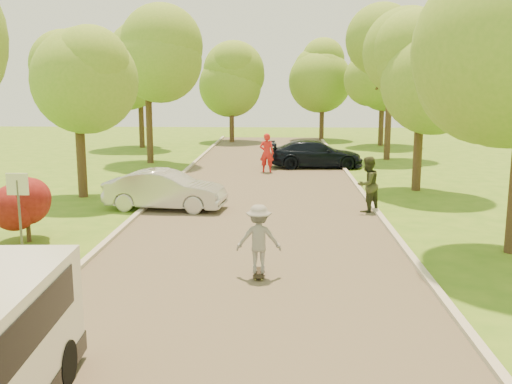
% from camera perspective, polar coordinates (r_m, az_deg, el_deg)
% --- Properties ---
extents(ground, '(100.00, 100.00, 0.00)m').
position_cam_1_polar(ground, '(10.62, -1.73, -13.37)').
color(ground, '#3F701A').
rests_on(ground, ground).
extents(road, '(8.00, 60.00, 0.01)m').
position_cam_1_polar(road, '(18.21, 0.09, -3.07)').
color(road, '#4C4438').
rests_on(road, ground).
extents(curb_left, '(0.18, 60.00, 0.12)m').
position_cam_1_polar(curb_left, '(18.80, -12.35, -2.71)').
color(curb_left, '#B2AD9E').
rests_on(curb_left, ground).
extents(curb_right, '(0.18, 60.00, 0.12)m').
position_cam_1_polar(curb_right, '(18.48, 12.76, -2.96)').
color(curb_right, '#B2AD9E').
rests_on(curb_right, ground).
extents(street_sign, '(0.55, 0.06, 2.17)m').
position_cam_1_polar(street_sign, '(15.40, -22.67, -0.50)').
color(street_sign, '#59595E').
rests_on(street_sign, ground).
extents(red_shrub, '(1.70, 1.70, 1.95)m').
position_cam_1_polar(red_shrub, '(17.03, -21.97, -1.05)').
color(red_shrub, '#382619').
rests_on(red_shrub, ground).
extents(tree_l_midb, '(4.30, 4.20, 6.62)m').
position_cam_1_polar(tree_l_midb, '(22.95, -17.05, 10.84)').
color(tree_l_midb, '#382619').
rests_on(tree_l_midb, ground).
extents(tree_l_far, '(4.92, 4.80, 7.79)m').
position_cam_1_polar(tree_l_far, '(32.48, -10.45, 12.49)').
color(tree_l_far, '#382619').
rests_on(tree_l_far, ground).
extents(tree_r_midb, '(4.51, 4.40, 7.01)m').
position_cam_1_polar(tree_r_midb, '(24.40, 16.71, 11.51)').
color(tree_r_midb, '#382619').
rests_on(tree_r_midb, ground).
extents(tree_r_far, '(5.33, 5.20, 8.34)m').
position_cam_1_polar(tree_r_far, '(34.33, 13.72, 12.87)').
color(tree_r_far, '#382619').
rests_on(tree_r_far, ground).
extents(tree_bg_a, '(5.12, 5.00, 7.72)m').
position_cam_1_polar(tree_bg_a, '(40.81, -11.26, 11.83)').
color(tree_bg_a, '#382619').
rests_on(tree_bg_a, ground).
extents(tree_bg_b, '(5.12, 5.00, 7.95)m').
position_cam_1_polar(tree_bg_b, '(42.36, 12.93, 12.02)').
color(tree_bg_b, '#382619').
rests_on(tree_bg_b, ground).
extents(tree_bg_c, '(4.92, 4.80, 7.33)m').
position_cam_1_polar(tree_bg_c, '(43.82, -2.20, 11.54)').
color(tree_bg_c, '#382619').
rests_on(tree_bg_c, ground).
extents(tree_bg_d, '(5.12, 5.00, 7.72)m').
position_cam_1_polar(tree_bg_d, '(45.82, 6.97, 11.80)').
color(tree_bg_d, '#382619').
rests_on(tree_bg_d, ground).
extents(silver_sedan, '(4.36, 1.97, 1.39)m').
position_cam_1_polar(silver_sedan, '(20.28, -9.04, 0.20)').
color(silver_sedan, '#B9B9BE').
rests_on(silver_sedan, ground).
extents(dark_sedan, '(5.04, 2.29, 1.43)m').
position_cam_1_polar(dark_sedan, '(30.45, 6.00, 3.78)').
color(dark_sedan, black).
rests_on(dark_sedan, ground).
extents(longboard, '(0.24, 0.81, 0.09)m').
position_cam_1_polar(longboard, '(13.18, 0.28, -8.09)').
color(longboard, black).
rests_on(longboard, ground).
extents(skateboarder, '(1.03, 0.60, 1.58)m').
position_cam_1_polar(skateboarder, '(12.94, 0.28, -4.71)').
color(skateboarder, gray).
rests_on(skateboarder, longboard).
extents(person_striped, '(0.77, 0.55, 1.97)m').
position_cam_1_polar(person_striped, '(28.52, 1.08, 3.92)').
color(person_striped, red).
rests_on(person_striped, ground).
extents(person_olive, '(1.18, 1.17, 1.93)m').
position_cam_1_polar(person_olive, '(19.94, 11.08, 0.75)').
color(person_olive, '#323821').
rests_on(person_olive, ground).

